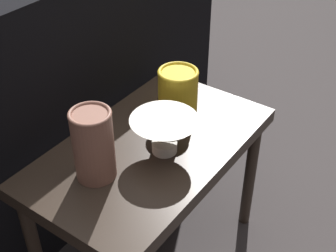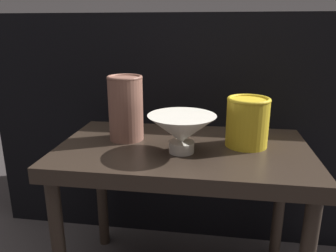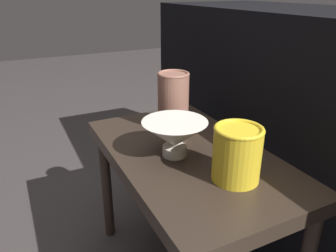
{
  "view_description": "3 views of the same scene",
  "coord_description": "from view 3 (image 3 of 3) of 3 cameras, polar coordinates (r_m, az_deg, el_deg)",
  "views": [
    {
      "loc": [
        -0.76,
        -0.59,
        1.23
      ],
      "look_at": [
        0.01,
        -0.05,
        0.53
      ],
      "focal_mm": 50.0,
      "sensor_mm": 36.0,
      "label": 1
    },
    {
      "loc": [
        0.08,
        -0.83,
        0.77
      ],
      "look_at": [
        -0.03,
        -0.06,
        0.53
      ],
      "focal_mm": 35.0,
      "sensor_mm": 36.0,
      "label": 2
    },
    {
      "loc": [
        0.7,
        -0.41,
        0.88
      ],
      "look_at": [
        -0.01,
        -0.06,
        0.54
      ],
      "focal_mm": 35.0,
      "sensor_mm": 36.0,
      "label": 3
    }
  ],
  "objects": [
    {
      "name": "bowl",
      "position": [
        0.87,
        1.07,
        -1.46
      ],
      "size": [
        0.17,
        0.17,
        0.1
      ],
      "color": "silver",
      "rests_on": "table"
    },
    {
      "name": "vase_colorful_right",
      "position": [
        0.77,
        11.93,
        -4.59
      ],
      "size": [
        0.11,
        0.11,
        0.13
      ],
      "color": "gold",
      "rests_on": "table"
    },
    {
      "name": "vase_textured_left",
      "position": [
        1.03,
        0.92,
        4.48
      ],
      "size": [
        0.1,
        0.1,
        0.18
      ],
      "color": "brown",
      "rests_on": "table"
    },
    {
      "name": "table",
      "position": [
        0.94,
        3.58,
        -7.64
      ],
      "size": [
        0.68,
        0.4,
        0.46
      ],
      "color": "#2D231C",
      "rests_on": "ground_plane"
    },
    {
      "name": "couch_backdrop",
      "position": [
        1.25,
        24.47,
        -1.34
      ],
      "size": [
        1.48,
        0.5,
        0.82
      ],
      "color": "black",
      "rests_on": "ground_plane"
    }
  ]
}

